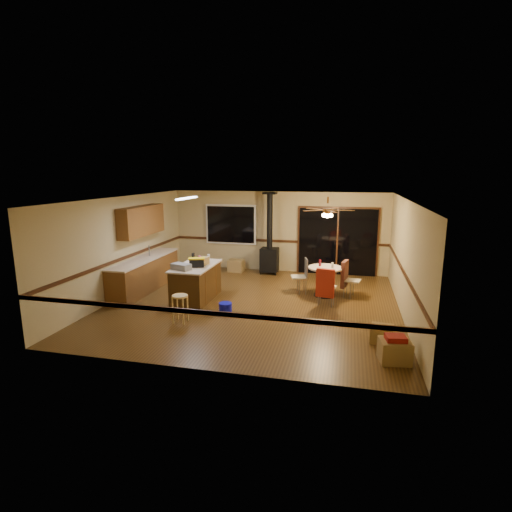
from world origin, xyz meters
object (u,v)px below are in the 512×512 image
(wood_stove, at_px, (269,251))
(bar_stool, at_px, (180,309))
(chair_right, at_px, (346,274))
(kitchen_island, at_px, (196,282))
(toolbox_black, at_px, (197,263))
(chair_near, at_px, (325,283))
(box_corner_a, at_px, (395,351))
(box_under_window, at_px, (236,266))
(toolbox_grey, at_px, (181,267))
(dining_table, at_px, (325,276))
(box_corner_b, at_px, (382,334))
(blue_bucket, at_px, (225,308))
(chair_left, at_px, (303,272))

(wood_stove, bearing_deg, bar_stool, -102.82)
(bar_stool, bearing_deg, chair_right, 38.12)
(wood_stove, bearing_deg, kitchen_island, -113.09)
(toolbox_black, height_order, chair_right, toolbox_black)
(chair_near, relative_size, box_corner_a, 1.37)
(wood_stove, relative_size, box_under_window, 5.14)
(chair_near, xyz_separation_m, box_under_window, (-3.07, 2.89, -0.40))
(toolbox_grey, height_order, dining_table, toolbox_grey)
(toolbox_black, relative_size, box_corner_a, 0.70)
(dining_table, bearing_deg, box_corner_b, -65.28)
(toolbox_black, height_order, box_corner_a, toolbox_black)
(bar_stool, height_order, box_corner_a, bar_stool)
(dining_table, relative_size, box_under_window, 1.82)
(dining_table, height_order, box_corner_a, dining_table)
(blue_bucket, bearing_deg, toolbox_grey, 164.83)
(bar_stool, bearing_deg, chair_near, 30.17)
(dining_table, height_order, chair_left, chair_left)
(toolbox_grey, distance_m, toolbox_black, 0.43)
(kitchen_island, xyz_separation_m, chair_right, (3.71, 1.14, 0.14))
(wood_stove, distance_m, box_corner_b, 5.71)
(wood_stove, xyz_separation_m, chair_near, (1.95, -2.88, -0.13))
(toolbox_black, distance_m, box_corner_a, 5.12)
(toolbox_grey, bearing_deg, chair_near, 11.14)
(kitchen_island, xyz_separation_m, dining_table, (3.19, 1.05, 0.08))
(chair_right, relative_size, box_corner_a, 1.37)
(toolbox_grey, xyz_separation_m, bar_stool, (0.42, -1.07, -0.67))
(bar_stool, distance_m, box_corner_b, 4.20)
(blue_bucket, bearing_deg, toolbox_black, 144.63)
(dining_table, xyz_separation_m, box_corner_b, (1.26, -2.73, -0.36))
(kitchen_island, bearing_deg, chair_near, 3.00)
(wood_stove, relative_size, chair_right, 3.60)
(blue_bucket, distance_m, box_corner_b, 3.51)
(wood_stove, bearing_deg, blue_bucket, -93.85)
(blue_bucket, relative_size, chair_right, 0.43)
(box_corner_b, bearing_deg, toolbox_grey, 165.66)
(dining_table, bearing_deg, toolbox_grey, -155.18)
(chair_left, bearing_deg, blue_bucket, -127.64)
(chair_right, bearing_deg, chair_near, -115.31)
(chair_left, bearing_deg, toolbox_black, -151.74)
(dining_table, height_order, chair_near, chair_near)
(toolbox_grey, height_order, box_corner_a, toolbox_grey)
(chair_right, height_order, box_under_window, chair_right)
(toolbox_grey, distance_m, chair_right, 4.23)
(bar_stool, xyz_separation_m, box_corner_b, (4.20, -0.11, -0.14))
(chair_left, distance_m, box_corner_b, 3.44)
(chair_near, height_order, box_under_window, chair_near)
(wood_stove, xyz_separation_m, bar_stool, (-1.05, -4.62, -0.42))
(chair_near, bearing_deg, box_corner_b, -57.20)
(dining_table, height_order, chair_right, chair_right)
(dining_table, relative_size, chair_left, 1.73)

